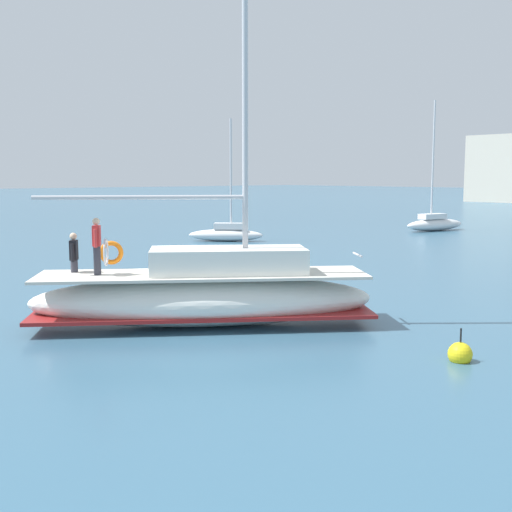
{
  "coord_description": "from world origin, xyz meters",
  "views": [
    {
      "loc": [
        15.73,
        -11.79,
        4.18
      ],
      "look_at": [
        1.46,
        0.93,
        1.8
      ],
      "focal_mm": 45.2,
      "sensor_mm": 36.0,
      "label": 1
    }
  ],
  "objects_px": {
    "main_sailboat": "(206,293)",
    "mooring_buoy": "(460,354)",
    "moored_sloop_near": "(226,233)",
    "moored_cutter_left": "(435,223)"
  },
  "relations": [
    {
      "from": "main_sailboat",
      "to": "mooring_buoy",
      "type": "height_order",
      "value": "main_sailboat"
    },
    {
      "from": "main_sailboat",
      "to": "moored_cutter_left",
      "type": "height_order",
      "value": "main_sailboat"
    },
    {
      "from": "moored_cutter_left",
      "to": "main_sailboat",
      "type": "bearing_deg",
      "value": -67.41
    },
    {
      "from": "main_sailboat",
      "to": "moored_sloop_near",
      "type": "relative_size",
      "value": 1.58
    },
    {
      "from": "moored_sloop_near",
      "to": "mooring_buoy",
      "type": "distance_m",
      "value": 27.87
    },
    {
      "from": "main_sailboat",
      "to": "moored_cutter_left",
      "type": "relative_size",
      "value": 1.26
    },
    {
      "from": "moored_sloop_near",
      "to": "mooring_buoy",
      "type": "xyz_separation_m",
      "value": [
        24.58,
        -13.14,
        -0.38
      ]
    },
    {
      "from": "moored_cutter_left",
      "to": "mooring_buoy",
      "type": "bearing_deg",
      "value": -56.24
    },
    {
      "from": "mooring_buoy",
      "to": "main_sailboat",
      "type": "bearing_deg",
      "value": -162.43
    },
    {
      "from": "main_sailboat",
      "to": "moored_sloop_near",
      "type": "xyz_separation_m",
      "value": [
        -17.87,
        15.26,
        -0.36
      ]
    }
  ]
}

